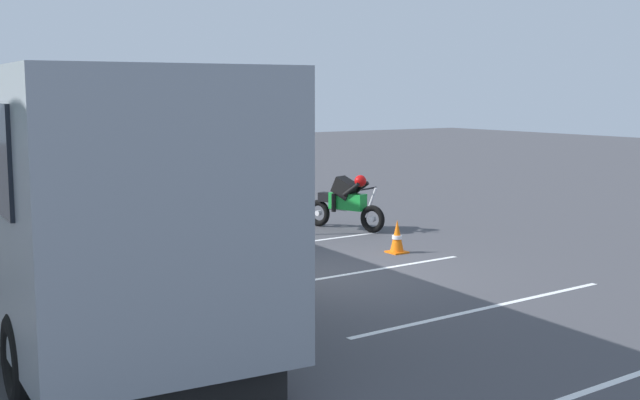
# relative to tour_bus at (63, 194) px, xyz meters

# --- Properties ---
(ground_plane) EXTENTS (80.00, 80.00, 0.00)m
(ground_plane) POSITION_rel_tour_bus_xyz_m (0.04, -4.12, -1.64)
(ground_plane) COLOR #424247
(tour_bus) EXTENTS (9.58, 3.15, 3.25)m
(tour_bus) POSITION_rel_tour_bus_xyz_m (0.00, 0.00, 0.00)
(tour_bus) COLOR #8C939E
(tour_bus) RESTS_ON ground_plane
(spectator_far_left) EXTENTS (0.58, 0.37, 1.67)m
(spectator_far_left) POSITION_rel_tour_bus_xyz_m (-1.10, -2.68, -0.65)
(spectator_far_left) COLOR black
(spectator_far_left) RESTS_ON ground_plane
(spectator_left) EXTENTS (0.57, 0.32, 1.69)m
(spectator_left) POSITION_rel_tour_bus_xyz_m (0.02, -2.99, -0.63)
(spectator_left) COLOR #473823
(spectator_left) RESTS_ON ground_plane
(spectator_centre) EXTENTS (0.58, 0.37, 1.70)m
(spectator_centre) POSITION_rel_tour_bus_xyz_m (1.29, -2.62, -0.64)
(spectator_centre) COLOR black
(spectator_centre) RESTS_ON ground_plane
(parked_motorcycle_silver) EXTENTS (2.05, 0.60, 0.99)m
(parked_motorcycle_silver) POSITION_rel_tour_bus_xyz_m (0.49, -1.93, -1.16)
(parked_motorcycle_silver) COLOR black
(parked_motorcycle_silver) RESTS_ON ground_plane
(parked_motorcycle_dark) EXTENTS (2.04, 0.62, 0.99)m
(parked_motorcycle_dark) POSITION_rel_tour_bus_xyz_m (2.81, -2.31, -1.16)
(parked_motorcycle_dark) COLOR black
(parked_motorcycle_dark) RESTS_ON ground_plane
(stunt_motorcycle) EXTENTS (1.98, 0.89, 1.23)m
(stunt_motorcycle) POSITION_rel_tour_bus_xyz_m (3.46, -7.15, -1.03)
(stunt_motorcycle) COLOR black
(stunt_motorcycle) RESTS_ON ground_plane
(traffic_cone) EXTENTS (0.34, 0.34, 0.63)m
(traffic_cone) POSITION_rel_tour_bus_xyz_m (0.78, -6.43, -1.34)
(traffic_cone) COLOR orange
(traffic_cone) RESTS_ON ground_plane
(bay_line_b) EXTENTS (0.30, 4.94, 0.01)m
(bay_line_b) POSITION_rel_tour_bus_xyz_m (-3.02, -4.98, -1.64)
(bay_line_b) COLOR white
(bay_line_b) RESTS_ON ground_plane
(bay_line_c) EXTENTS (0.27, 4.23, 0.01)m
(bay_line_c) POSITION_rel_tour_bus_xyz_m (-0.19, -4.98, -1.64)
(bay_line_c) COLOR white
(bay_line_c) RESTS_ON ground_plane
(bay_line_d) EXTENTS (0.30, 4.99, 0.01)m
(bay_line_d) POSITION_rel_tour_bus_xyz_m (2.64, -4.98, -1.64)
(bay_line_d) COLOR white
(bay_line_d) RESTS_ON ground_plane
(bay_line_e) EXTENTS (0.26, 4.06, 0.01)m
(bay_line_e) POSITION_rel_tour_bus_xyz_m (5.47, -4.98, -1.64)
(bay_line_e) COLOR white
(bay_line_e) RESTS_ON ground_plane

